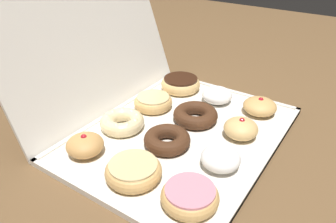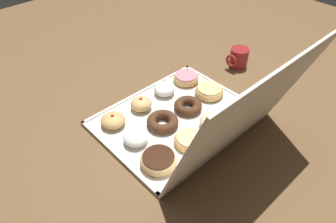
% 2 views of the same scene
% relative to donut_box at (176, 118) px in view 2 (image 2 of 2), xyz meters
% --- Properties ---
extents(ground_plane, '(3.00, 3.00, 0.00)m').
position_rel_donut_box_xyz_m(ground_plane, '(0.00, 0.00, -0.01)').
color(ground_plane, brown).
extents(donut_box, '(0.57, 0.44, 0.01)m').
position_rel_donut_box_xyz_m(donut_box, '(0.00, 0.00, 0.00)').
color(donut_box, silver).
rests_on(donut_box, ground).
extents(box_lid_open, '(0.57, 0.16, 0.43)m').
position_rel_donut_box_xyz_m(box_lid_open, '(0.00, 0.30, 0.21)').
color(box_lid_open, silver).
rests_on(box_lid_open, ground).
extents(pink_frosted_donut_0, '(0.11, 0.11, 0.04)m').
position_rel_donut_box_xyz_m(pink_frosted_donut_0, '(-0.19, -0.14, 0.02)').
color(pink_frosted_donut_0, tan).
rests_on(pink_frosted_donut_0, donut_box).
extents(powdered_filled_donut_1, '(0.09, 0.09, 0.05)m').
position_rel_donut_box_xyz_m(powdered_filled_donut_1, '(-0.07, -0.14, 0.03)').
color(powdered_filled_donut_1, white).
rests_on(powdered_filled_donut_1, donut_box).
extents(jelly_filled_donut_2, '(0.08, 0.08, 0.05)m').
position_rel_donut_box_xyz_m(jelly_filled_donut_2, '(0.06, -0.13, 0.03)').
color(jelly_filled_donut_2, '#E5B770').
rests_on(jelly_filled_donut_2, donut_box).
extents(jelly_filled_donut_3, '(0.09, 0.09, 0.05)m').
position_rel_donut_box_xyz_m(jelly_filled_donut_3, '(0.20, -0.13, 0.03)').
color(jelly_filled_donut_3, tan).
rests_on(jelly_filled_donut_3, donut_box).
extents(glazed_ring_donut_4, '(0.12, 0.12, 0.04)m').
position_rel_donut_box_xyz_m(glazed_ring_donut_4, '(-0.20, -0.01, 0.02)').
color(glazed_ring_donut_4, tan).
rests_on(glazed_ring_donut_4, donut_box).
extents(chocolate_cake_ring_donut_5, '(0.11, 0.11, 0.04)m').
position_rel_donut_box_xyz_m(chocolate_cake_ring_donut_5, '(-0.07, -0.00, 0.02)').
color(chocolate_cake_ring_donut_5, '#472816').
rests_on(chocolate_cake_ring_donut_5, donut_box).
extents(chocolate_cake_ring_donut_6, '(0.12, 0.12, 0.04)m').
position_rel_donut_box_xyz_m(chocolate_cake_ring_donut_6, '(0.07, -0.00, 0.02)').
color(chocolate_cake_ring_donut_6, '#472816').
rests_on(chocolate_cake_ring_donut_6, donut_box).
extents(powdered_filled_donut_7, '(0.09, 0.09, 0.04)m').
position_rel_donut_box_xyz_m(powdered_filled_donut_7, '(0.19, 0.00, 0.03)').
color(powdered_filled_donut_7, white).
rests_on(powdered_filled_donut_7, donut_box).
extents(jelly_filled_donut_8, '(0.09, 0.09, 0.05)m').
position_rel_donut_box_xyz_m(jelly_filled_donut_8, '(-0.19, 0.14, 0.03)').
color(jelly_filled_donut_8, tan).
rests_on(jelly_filled_donut_8, donut_box).
extents(cruller_donut_9, '(0.11, 0.11, 0.04)m').
position_rel_donut_box_xyz_m(cruller_donut_9, '(-0.07, 0.14, 0.02)').
color(cruller_donut_9, beige).
rests_on(cruller_donut_9, donut_box).
extents(glazed_ring_donut_10, '(0.11, 0.11, 0.04)m').
position_rel_donut_box_xyz_m(glazed_ring_donut_10, '(0.06, 0.13, 0.02)').
color(glazed_ring_donut_10, tan).
rests_on(glazed_ring_donut_10, donut_box).
extents(chocolate_frosted_donut_11, '(0.12, 0.12, 0.04)m').
position_rel_donut_box_xyz_m(chocolate_frosted_donut_11, '(0.20, 0.13, 0.03)').
color(chocolate_frosted_donut_11, '#E5B770').
rests_on(chocolate_frosted_donut_11, donut_box).
extents(coffee_mug, '(0.10, 0.08, 0.09)m').
position_rel_donut_box_xyz_m(coffee_mug, '(-0.48, -0.07, 0.04)').
color(coffee_mug, maroon).
rests_on(coffee_mug, ground).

